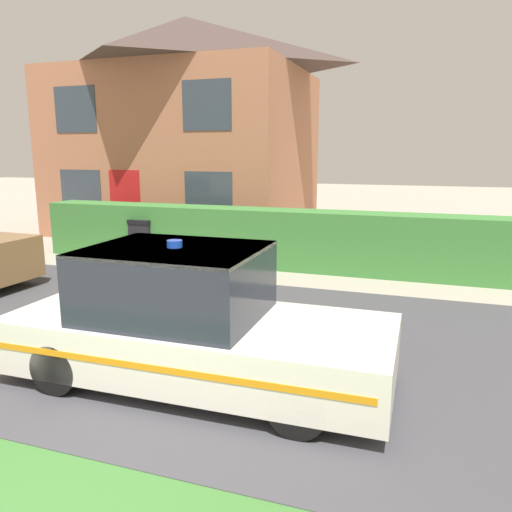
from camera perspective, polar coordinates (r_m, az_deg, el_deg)
The scene contains 5 objects.
road_strip at distance 7.17m, azimuth -3.34°, elevation -9.43°, with size 28.00×6.02×0.01m, color #424247.
garden_hedge at distance 11.21m, azimuth 6.60°, elevation 1.76°, with size 13.65×0.88×1.33m, color #3D7F38.
police_car at distance 5.75m, azimuth -7.40°, elevation -7.50°, with size 4.36×1.79×1.63m.
house_left at distance 17.28m, azimuth -7.82°, elevation 14.61°, with size 7.93×6.32×6.84m.
wheelie_bin at distance 12.53m, azimuth -12.66°, elevation 1.88°, with size 0.58×0.56×1.00m.
Camera 1 is at (2.57, -1.83, 2.60)m, focal length 35.00 mm.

